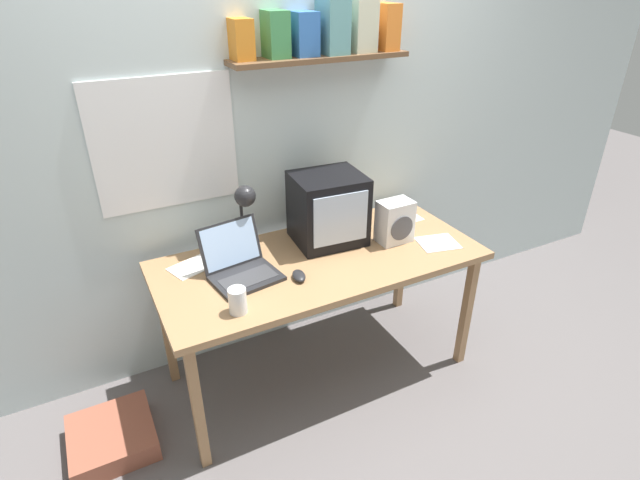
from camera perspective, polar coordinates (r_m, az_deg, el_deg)
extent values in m
plane|color=#635D5D|center=(2.97, 0.00, -14.45)|extent=(12.00, 12.00, 0.00)
cube|color=silver|center=(2.70, -4.72, 12.82)|extent=(5.60, 0.06, 2.60)
cube|color=white|center=(2.51, -17.23, 10.41)|extent=(0.67, 0.01, 0.63)
cube|color=brown|center=(2.60, 0.10, 20.09)|extent=(0.93, 0.18, 0.02)
cube|color=orange|center=(2.46, -8.98, 21.70)|extent=(0.09, 0.12, 0.18)
cube|color=#3C874C|center=(2.51, -5.10, 22.37)|extent=(0.10, 0.13, 0.21)
cube|color=#3268B8|center=(2.57, -1.89, 22.48)|extent=(0.11, 0.14, 0.20)
cube|color=#5E9B9C|center=(2.63, 1.47, 23.19)|extent=(0.12, 0.16, 0.25)
cube|color=beige|center=(2.71, 4.66, 23.20)|extent=(0.12, 0.15, 0.24)
cube|color=orange|center=(2.79, 7.49, 23.01)|extent=(0.09, 0.16, 0.22)
cube|color=#A2774E|center=(2.53, 0.00, -2.33)|extent=(1.64, 0.74, 0.03)
cube|color=#A2774E|center=(2.34, -13.82, -18.14)|extent=(0.04, 0.05, 0.71)
cube|color=#A2774E|center=(2.92, 16.40, -7.76)|extent=(0.04, 0.05, 0.71)
cube|color=#A2774E|center=(2.81, -17.18, -9.56)|extent=(0.04, 0.05, 0.71)
cube|color=#A2774E|center=(3.30, 9.26, -2.29)|extent=(0.04, 0.05, 0.71)
cube|color=black|center=(2.61, 0.90, 3.61)|extent=(0.38, 0.34, 0.37)
cube|color=silver|center=(2.47, 2.39, 2.37)|extent=(0.29, 0.03, 0.26)
cube|color=#232326|center=(2.37, -8.38, -4.35)|extent=(0.34, 0.27, 0.02)
cube|color=#38383A|center=(2.35, -8.20, -4.33)|extent=(0.27, 0.16, 0.00)
cube|color=#232326|center=(2.42, -10.24, -0.47)|extent=(0.31, 0.12, 0.22)
cube|color=#A8C8F0|center=(2.42, -10.24, -0.47)|extent=(0.28, 0.11, 0.20)
cylinder|color=#232326|center=(2.62, -8.63, -0.94)|extent=(0.13, 0.13, 0.01)
cylinder|color=#232326|center=(2.55, -8.89, 2.25)|extent=(0.02, 0.02, 0.31)
sphere|color=#232326|center=(2.43, -8.56, 4.98)|extent=(0.10, 0.10, 0.10)
cylinder|color=white|center=(2.14, -9.40, -6.86)|extent=(0.08, 0.08, 0.11)
cylinder|color=#CC3D47|center=(2.15, -9.36, -7.21)|extent=(0.07, 0.07, 0.08)
cube|color=white|center=(2.66, 8.54, 2.11)|extent=(0.18, 0.12, 0.23)
cylinder|color=#4C4C51|center=(2.62, 9.34, 1.33)|extent=(0.13, 0.01, 0.13)
ellipsoid|color=#232326|center=(2.35, -2.43, -4.10)|extent=(0.08, 0.12, 0.03)
cube|color=white|center=(2.53, -14.02, -2.81)|extent=(0.28, 0.22, 0.00)
cube|color=white|center=(2.96, 9.41, 2.51)|extent=(0.20, 0.16, 0.00)
cube|color=white|center=(2.73, 13.31, -0.32)|extent=(0.24, 0.22, 0.00)
cube|color=#9A523D|center=(2.76, -22.64, -20.09)|extent=(0.38, 0.38, 0.11)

